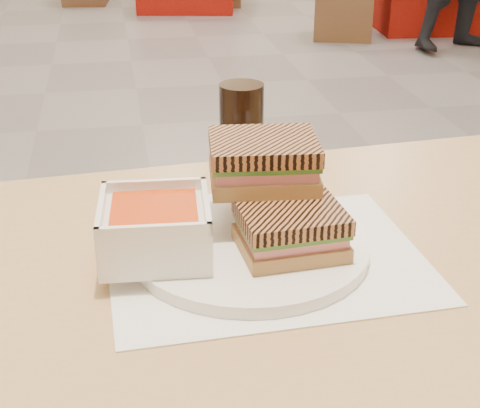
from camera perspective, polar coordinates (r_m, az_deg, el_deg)
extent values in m
cube|color=tan|center=(0.77, -5.27, -8.16)|extent=(1.25, 0.79, 0.03)
cylinder|color=tan|center=(1.39, 16.54, -10.81)|extent=(0.06, 0.06, 0.72)
cube|color=white|center=(0.82, 2.07, -4.37)|extent=(0.37, 0.29, 0.00)
cylinder|color=white|center=(0.82, 0.78, -3.41)|extent=(0.28, 0.28, 0.01)
cube|color=white|center=(0.79, -6.79, -2.31)|extent=(0.13, 0.13, 0.05)
cube|color=red|center=(0.78, -6.89, -0.50)|extent=(0.10, 0.10, 0.01)
cube|color=white|center=(0.78, -2.72, -0.05)|extent=(0.01, 0.12, 0.01)
cube|color=white|center=(0.78, -11.08, -0.42)|extent=(0.01, 0.12, 0.01)
cube|color=white|center=(0.83, -6.89, 1.48)|extent=(0.12, 0.01, 0.01)
cube|color=white|center=(0.73, -6.93, -2.19)|extent=(0.12, 0.01, 0.01)
cube|color=#B38646|center=(0.80, 4.05, -3.13)|extent=(0.12, 0.10, 0.02)
cube|color=#D37270|center=(0.79, 4.09, -2.23)|extent=(0.11, 0.09, 0.01)
cube|color=#386B23|center=(0.79, 4.10, -1.69)|extent=(0.12, 0.10, 0.01)
cube|color=#985C31|center=(0.78, 4.13, -0.96)|extent=(0.12, 0.10, 0.02)
cube|color=#B38646|center=(0.84, 1.87, 2.28)|extent=(0.13, 0.12, 0.02)
cube|color=#D37270|center=(0.83, 1.89, 3.26)|extent=(0.12, 0.11, 0.01)
cube|color=#386B23|center=(0.83, 1.90, 3.85)|extent=(0.13, 0.11, 0.01)
cube|color=#985C31|center=(0.83, 1.91, 4.65)|extent=(0.13, 0.12, 0.02)
cylinder|color=black|center=(1.01, 0.12, 5.93)|extent=(0.06, 0.06, 0.13)
cube|color=brown|center=(5.35, 8.35, 15.49)|extent=(0.51, 0.51, 0.45)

